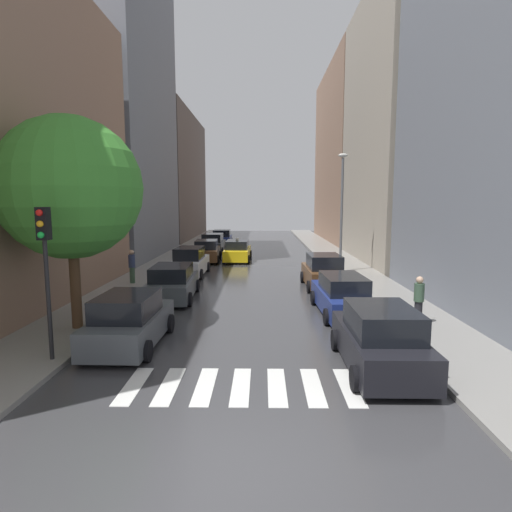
{
  "coord_description": "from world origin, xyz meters",
  "views": [
    {
      "loc": [
        0.53,
        -6.47,
        4.59
      ],
      "look_at": [
        0.12,
        20.62,
        1.07
      ],
      "focal_mm": 29.32,
      "sensor_mm": 36.0,
      "label": 1
    }
  ],
  "objects_px": {
    "parked_car_right_second": "(342,296)",
    "traffic_light_left_corner": "(45,250)",
    "parked_car_right_third": "(323,272)",
    "lamp_post_right": "(342,205)",
    "parked_car_left_fifth": "(213,244)",
    "parked_car_left_third": "(190,262)",
    "street_tree_left": "(70,188)",
    "pedestrian_far_side": "(132,265)",
    "parked_car_left_sixth": "(222,238)",
    "pedestrian_near_tree": "(419,299)",
    "parked_car_left_second": "(172,283)",
    "parked_car_left_fourth": "(207,251)",
    "parked_car_right_nearest": "(380,340)",
    "parked_car_left_nearest": "(129,322)",
    "taxi_midroad": "(237,251)"
  },
  "relations": [
    {
      "from": "parked_car_left_second",
      "to": "parked_car_right_second",
      "type": "bearing_deg",
      "value": -111.35
    },
    {
      "from": "parked_car_left_nearest",
      "to": "street_tree_left",
      "type": "bearing_deg",
      "value": 58.84
    },
    {
      "from": "parked_car_right_third",
      "to": "lamp_post_right",
      "type": "xyz_separation_m",
      "value": [
        1.73,
        4.51,
        3.57
      ]
    },
    {
      "from": "parked_car_left_third",
      "to": "street_tree_left",
      "type": "bearing_deg",
      "value": 170.88
    },
    {
      "from": "parked_car_left_sixth",
      "to": "street_tree_left",
      "type": "xyz_separation_m",
      "value": [
        -2.34,
        -29.31,
        4.25
      ]
    },
    {
      "from": "parked_car_left_fourth",
      "to": "lamp_post_right",
      "type": "relative_size",
      "value": 0.59
    },
    {
      "from": "parked_car_right_nearest",
      "to": "parked_car_right_third",
      "type": "relative_size",
      "value": 1.02
    },
    {
      "from": "parked_car_right_second",
      "to": "parked_car_right_third",
      "type": "xyz_separation_m",
      "value": [
        0.02,
        5.38,
        0.06
      ]
    },
    {
      "from": "parked_car_left_fifth",
      "to": "lamp_post_right",
      "type": "height_order",
      "value": "lamp_post_right"
    },
    {
      "from": "parked_car_left_fourth",
      "to": "parked_car_right_nearest",
      "type": "xyz_separation_m",
      "value": [
        7.54,
        -20.92,
        0.05
      ]
    },
    {
      "from": "parked_car_right_third",
      "to": "street_tree_left",
      "type": "xyz_separation_m",
      "value": [
        -9.86,
        -7.8,
        4.21
      ]
    },
    {
      "from": "parked_car_left_second",
      "to": "pedestrian_far_side",
      "type": "distance_m",
      "value": 4.32
    },
    {
      "from": "parked_car_left_sixth",
      "to": "street_tree_left",
      "type": "height_order",
      "value": "street_tree_left"
    },
    {
      "from": "parked_car_left_fourth",
      "to": "parked_car_right_third",
      "type": "bearing_deg",
      "value": -145.15
    },
    {
      "from": "parked_car_left_sixth",
      "to": "pedestrian_far_side",
      "type": "relative_size",
      "value": 2.26
    },
    {
      "from": "parked_car_left_nearest",
      "to": "pedestrian_far_side",
      "type": "relative_size",
      "value": 2.3
    },
    {
      "from": "parked_car_left_sixth",
      "to": "parked_car_right_third",
      "type": "bearing_deg",
      "value": -162.2
    },
    {
      "from": "parked_car_left_third",
      "to": "traffic_light_left_corner",
      "type": "distance_m",
      "value": 14.75
    },
    {
      "from": "parked_car_left_second",
      "to": "parked_car_left_fourth",
      "type": "relative_size",
      "value": 1.07
    },
    {
      "from": "parked_car_left_third",
      "to": "parked_car_left_fifth",
      "type": "xyz_separation_m",
      "value": [
        0.06,
        11.71,
        -0.02
      ]
    },
    {
      "from": "parked_car_right_third",
      "to": "taxi_midroad",
      "type": "bearing_deg",
      "value": 25.47
    },
    {
      "from": "lamp_post_right",
      "to": "parked_car_left_second",
      "type": "bearing_deg",
      "value": -141.74
    },
    {
      "from": "pedestrian_far_side",
      "to": "traffic_light_left_corner",
      "type": "xyz_separation_m",
      "value": [
        1.17,
        -11.22,
        2.16
      ]
    },
    {
      "from": "parked_car_left_second",
      "to": "pedestrian_near_tree",
      "type": "relative_size",
      "value": 2.66
    },
    {
      "from": "parked_car_right_nearest",
      "to": "taxi_midroad",
      "type": "xyz_separation_m",
      "value": [
        -5.18,
        21.3,
        -0.07
      ]
    },
    {
      "from": "parked_car_right_nearest",
      "to": "parked_car_right_second",
      "type": "xyz_separation_m",
      "value": [
        0.03,
        5.66,
        -0.06
      ]
    },
    {
      "from": "parked_car_left_second",
      "to": "street_tree_left",
      "type": "height_order",
      "value": "street_tree_left"
    },
    {
      "from": "parked_car_left_second",
      "to": "pedestrian_far_side",
      "type": "xyz_separation_m",
      "value": [
        -2.9,
        3.18,
        0.35
      ]
    },
    {
      "from": "parked_car_left_fifth",
      "to": "traffic_light_left_corner",
      "type": "bearing_deg",
      "value": 177.87
    },
    {
      "from": "parked_car_left_nearest",
      "to": "taxi_midroad",
      "type": "relative_size",
      "value": 0.91
    },
    {
      "from": "parked_car_left_third",
      "to": "parked_car_left_sixth",
      "type": "distance_m",
      "value": 17.87
    },
    {
      "from": "parked_car_right_second",
      "to": "pedestrian_near_tree",
      "type": "xyz_separation_m",
      "value": [
        2.46,
        -1.76,
        0.3
      ]
    },
    {
      "from": "parked_car_left_nearest",
      "to": "parked_car_left_fourth",
      "type": "height_order",
      "value": "parked_car_left_nearest"
    },
    {
      "from": "parked_car_left_second",
      "to": "pedestrian_near_tree",
      "type": "bearing_deg",
      "value": -115.91
    },
    {
      "from": "parked_car_left_second",
      "to": "parked_car_left_sixth",
      "type": "distance_m",
      "value": 24.3
    },
    {
      "from": "parked_car_left_fifth",
      "to": "parked_car_right_nearest",
      "type": "xyz_separation_m",
      "value": [
        7.69,
        -26.39,
        0.01
      ]
    },
    {
      "from": "parked_car_right_nearest",
      "to": "street_tree_left",
      "type": "height_order",
      "value": "street_tree_left"
    },
    {
      "from": "parked_car_left_fourth",
      "to": "pedestrian_far_side",
      "type": "height_order",
      "value": "pedestrian_far_side"
    },
    {
      "from": "parked_car_right_second",
      "to": "parked_car_right_third",
      "type": "relative_size",
      "value": 1.13
    },
    {
      "from": "parked_car_right_nearest",
      "to": "lamp_post_right",
      "type": "height_order",
      "value": "lamp_post_right"
    },
    {
      "from": "parked_car_left_second",
      "to": "parked_car_left_fifth",
      "type": "height_order",
      "value": "parked_car_left_fifth"
    },
    {
      "from": "taxi_midroad",
      "to": "parked_car_right_nearest",
      "type": "bearing_deg",
      "value": -165.14
    },
    {
      "from": "parked_car_right_second",
      "to": "traffic_light_left_corner",
      "type": "xyz_separation_m",
      "value": [
        -9.24,
        -5.46,
        2.51
      ]
    },
    {
      "from": "parked_car_right_third",
      "to": "pedestrian_far_side",
      "type": "height_order",
      "value": "pedestrian_far_side"
    },
    {
      "from": "pedestrian_far_side",
      "to": "street_tree_left",
      "type": "height_order",
      "value": "street_tree_left"
    },
    {
      "from": "parked_car_left_nearest",
      "to": "lamp_post_right",
      "type": "distance_m",
      "value": 16.99
    },
    {
      "from": "parked_car_left_third",
      "to": "street_tree_left",
      "type": "xyz_separation_m",
      "value": [
        -2.05,
        -11.44,
        4.21
      ]
    },
    {
      "from": "pedestrian_near_tree",
      "to": "parked_car_right_third",
      "type": "bearing_deg",
      "value": 159.55
    },
    {
      "from": "parked_car_left_sixth",
      "to": "pedestrian_far_side",
      "type": "xyz_separation_m",
      "value": [
        -2.91,
        -21.12,
        0.33
      ]
    },
    {
      "from": "parked_car_right_second",
      "to": "lamp_post_right",
      "type": "bearing_deg",
      "value": -12.23
    }
  ]
}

